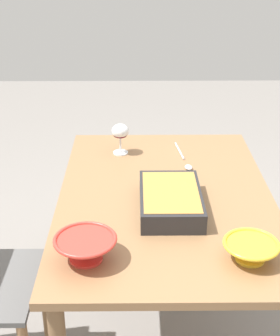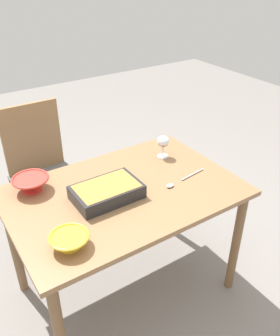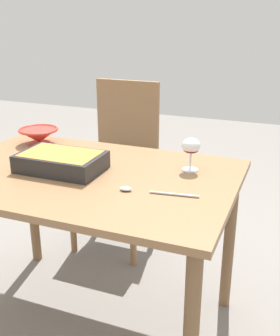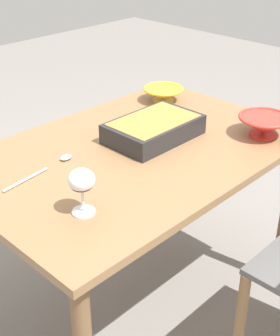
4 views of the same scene
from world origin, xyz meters
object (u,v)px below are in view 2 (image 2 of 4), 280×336
(dining_table, at_px, (124,205))
(casserole_dish, at_px, (107,191))
(wine_glass, at_px, (163,142))
(chair, at_px, (42,170))
(mixing_bowl, at_px, (69,240))
(small_bowl, at_px, (31,183))
(serving_spoon, at_px, (179,181))

(dining_table, bearing_deg, casserole_dish, -174.29)
(wine_glass, bearing_deg, chair, 134.24)
(mixing_bowl, distance_m, small_bowl, 0.49)
(chair, distance_m, small_bowl, 0.59)
(chair, height_order, small_bowl, chair)
(dining_table, distance_m, wine_glass, 0.45)
(dining_table, height_order, small_bowl, small_bowl)
(mixing_bowl, bearing_deg, chair, 78.10)
(chair, distance_m, casserole_dish, 0.81)
(mixing_bowl, bearing_deg, casserole_dish, 36.57)
(chair, height_order, serving_spoon, chair)
(chair, bearing_deg, small_bowl, -112.19)
(casserole_dish, height_order, small_bowl, small_bowl)
(dining_table, xyz_separation_m, chair, (-0.19, 0.76, -0.11))
(dining_table, height_order, mixing_bowl, mixing_bowl)
(casserole_dish, relative_size, mixing_bowl, 1.96)
(small_bowl, bearing_deg, mixing_bowl, -90.51)
(dining_table, xyz_separation_m, small_bowl, (-0.39, 0.26, 0.14))
(casserole_dish, bearing_deg, dining_table, 5.71)
(wine_glass, xyz_separation_m, casserole_dish, (-0.48, -0.19, -0.05))
(casserole_dish, bearing_deg, serving_spoon, -12.60)
(dining_table, distance_m, small_bowl, 0.49)
(small_bowl, bearing_deg, chair, 67.81)
(chair, height_order, wine_glass, chair)
(dining_table, xyz_separation_m, serving_spoon, (0.28, -0.10, 0.10))
(wine_glass, height_order, serving_spoon, wine_glass)
(wine_glass, distance_m, serving_spoon, 0.30)
(small_bowl, bearing_deg, serving_spoon, -27.76)
(dining_table, distance_m, chair, 0.79)
(mixing_bowl, bearing_deg, serving_spoon, 11.01)
(dining_table, bearing_deg, mixing_bowl, -150.12)
(serving_spoon, bearing_deg, wine_glass, 70.81)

